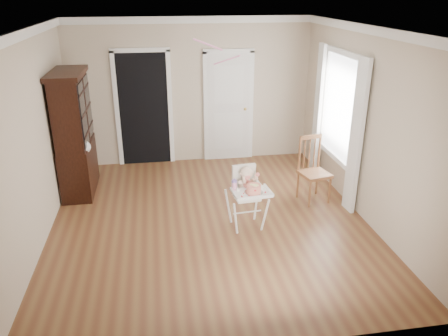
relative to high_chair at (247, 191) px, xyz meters
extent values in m
plane|color=brown|center=(-0.49, 0.25, -0.56)|extent=(5.00, 5.00, 0.00)
plane|color=white|center=(-0.49, 0.25, 2.14)|extent=(5.00, 5.00, 0.00)
plane|color=#C1AF97|center=(-0.49, 2.75, 0.79)|extent=(4.50, 0.00, 4.50)
plane|color=#C1AF97|center=(-2.74, 0.25, 0.79)|extent=(0.00, 5.00, 5.00)
plane|color=#C1AF97|center=(1.76, 0.25, 0.79)|extent=(0.00, 5.00, 5.00)
cube|color=black|center=(-1.39, 2.73, 0.49)|extent=(0.90, 0.03, 2.10)
cube|color=white|center=(-1.88, 2.73, 0.49)|extent=(0.08, 0.05, 2.18)
cube|color=white|center=(-0.90, 2.73, 0.49)|extent=(0.08, 0.05, 2.18)
cube|color=white|center=(-1.39, 2.73, 1.58)|extent=(1.06, 0.05, 0.08)
cube|color=white|center=(0.21, 2.72, 0.46)|extent=(0.80, 0.05, 2.05)
cube|color=white|center=(-0.23, 2.73, 0.46)|extent=(0.08, 0.05, 2.13)
cube|color=white|center=(0.65, 2.73, 0.46)|extent=(0.08, 0.05, 2.13)
sphere|color=gold|center=(0.53, 2.69, 0.44)|extent=(0.06, 0.06, 0.06)
cube|color=white|center=(1.74, 1.05, 0.84)|extent=(0.02, 1.20, 1.60)
cube|color=white|center=(1.72, 1.05, 1.68)|extent=(0.06, 1.36, 0.08)
cube|color=white|center=(1.66, 0.27, 0.59)|extent=(0.08, 0.28, 2.30)
cube|color=white|center=(1.66, 1.83, 0.59)|extent=(0.08, 0.28, 2.30)
cylinder|color=white|center=(-0.19, -0.21, -0.32)|extent=(0.10, 0.11, 0.53)
cylinder|color=white|center=(0.23, -0.17, -0.32)|extent=(0.11, 0.10, 0.53)
cylinder|color=white|center=(-0.23, 0.18, -0.32)|extent=(0.11, 0.10, 0.53)
cylinder|color=white|center=(0.19, 0.22, -0.32)|extent=(0.10, 0.11, 0.53)
cylinder|color=white|center=(0.00, -0.04, -0.32)|extent=(0.41, 0.06, 0.02)
cube|color=white|center=(0.00, 0.01, -0.08)|extent=(0.36, 0.35, 0.07)
cube|color=white|center=(-0.17, -0.01, 0.03)|extent=(0.06, 0.30, 0.16)
cube|color=white|center=(0.17, 0.02, 0.03)|extent=(0.06, 0.30, 0.16)
cube|color=white|center=(-0.01, 0.15, 0.13)|extent=(0.34, 0.08, 0.39)
cube|color=white|center=(0.02, -0.21, 0.06)|extent=(0.52, 0.40, 0.03)
cube|color=white|center=(0.04, -0.38, 0.08)|extent=(0.49, 0.07, 0.04)
ellipsoid|color=beige|center=(0.00, 0.03, 0.05)|extent=(0.21, 0.17, 0.24)
sphere|color=beige|center=(0.00, 0.03, 0.25)|extent=(0.18, 0.18, 0.17)
sphere|color=red|center=(0.00, -0.02, 0.11)|extent=(0.12, 0.12, 0.12)
sphere|color=red|center=(-0.02, -0.05, 0.21)|extent=(0.06, 0.06, 0.06)
sphere|color=red|center=(0.14, -0.03, 0.25)|extent=(0.06, 0.06, 0.06)
cylinder|color=silver|center=(0.04, -0.22, 0.08)|extent=(0.25, 0.25, 0.01)
cylinder|color=#D92644|center=(0.04, -0.22, 0.13)|extent=(0.19, 0.19, 0.11)
cylinder|color=#F2E08C|center=(0.06, -0.24, 0.18)|extent=(0.09, 0.09, 0.02)
cylinder|color=pink|center=(-0.19, -0.08, 0.13)|extent=(0.07, 0.07, 0.11)
cylinder|color=#8366B4|center=(-0.19, -0.08, 0.19)|extent=(0.07, 0.07, 0.03)
cone|color=#8366B4|center=(-0.19, -0.08, 0.23)|extent=(0.02, 0.02, 0.04)
cube|color=black|center=(-2.48, 1.62, -0.15)|extent=(0.46, 1.11, 0.83)
cube|color=black|center=(-2.48, 1.62, 0.82)|extent=(0.42, 1.11, 1.11)
cube|color=black|center=(-2.26, 1.35, 0.82)|extent=(0.02, 0.48, 0.97)
cube|color=black|center=(-2.26, 1.90, 0.82)|extent=(0.02, 0.48, 0.97)
cube|color=black|center=(-2.48, 1.62, 1.39)|extent=(0.50, 1.18, 0.07)
ellipsoid|color=white|center=(-2.30, 1.30, 0.31)|extent=(0.18, 0.15, 0.20)
cube|color=brown|center=(1.23, 0.65, -0.11)|extent=(0.50, 0.50, 0.05)
cylinder|color=brown|center=(1.09, 0.43, -0.34)|extent=(0.04, 0.04, 0.45)
cylinder|color=brown|center=(1.44, 0.51, -0.34)|extent=(0.04, 0.04, 0.45)
cylinder|color=brown|center=(1.01, 0.79, -0.34)|extent=(0.04, 0.04, 0.45)
cylinder|color=brown|center=(1.36, 0.86, -0.34)|extent=(0.04, 0.04, 0.45)
cylinder|color=brown|center=(1.01, 0.80, 0.18)|extent=(0.04, 0.04, 0.58)
cylinder|color=brown|center=(1.36, 0.87, 0.18)|extent=(0.04, 0.04, 0.58)
cube|color=brown|center=(1.18, 0.84, 0.44)|extent=(0.38, 0.12, 0.06)
camera|label=1|loc=(-1.18, -5.33, 2.59)|focal=35.00mm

